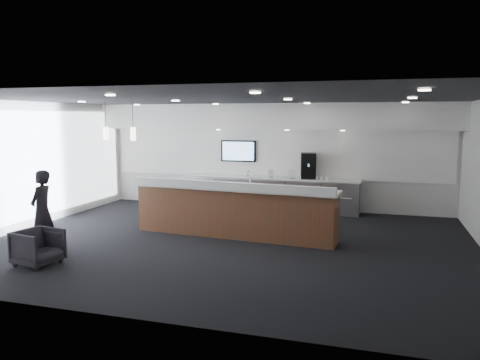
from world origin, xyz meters
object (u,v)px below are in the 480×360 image
(armchair, at_px, (38,247))
(service_counter, at_px, (234,211))
(coffee_machine, at_px, (308,166))
(lounge_guest, at_px, (42,210))

(armchair, bearing_deg, service_counter, -32.82)
(service_counter, bearing_deg, coffee_machine, 74.72)
(service_counter, xyz_separation_m, armchair, (-2.73, -2.95, -0.26))
(service_counter, height_order, coffee_machine, coffee_machine)
(coffee_machine, distance_m, armchair, 7.31)
(coffee_machine, xyz_separation_m, lounge_guest, (-4.54, -5.18, -0.51))
(service_counter, bearing_deg, armchair, -127.69)
(lounge_guest, bearing_deg, armchair, 26.10)
(service_counter, height_order, armchair, service_counter)
(coffee_machine, bearing_deg, armchair, -133.12)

